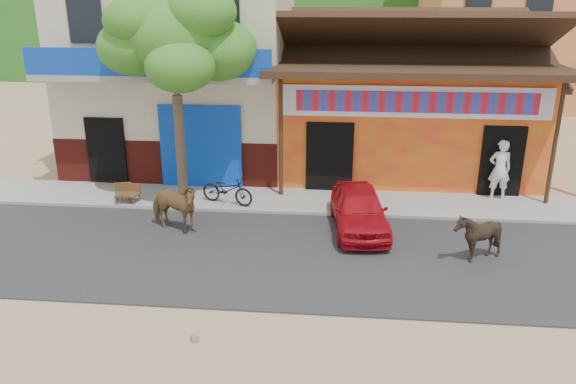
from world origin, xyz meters
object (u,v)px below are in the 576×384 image
cafe_chair_right (122,186)px  cow_tan (173,207)px  cow_dark (478,236)px  pedestrian (500,169)px  scooter (227,190)px  tree (177,95)px  red_car (359,209)px  cafe_chair_left (130,186)px

cafe_chair_right → cow_tan: bearing=-59.7°
cow_dark → cafe_chair_right: cow_dark is taller
cow_dark → pedestrian: pedestrian is taller
cow_tan → scooter: cow_tan is taller
cow_tan → pedestrian: (8.73, 3.08, 0.30)m
scooter → cafe_chair_right: (-2.98, -0.17, 0.08)m
cow_dark → pedestrian: 4.33m
cow_tan → scooter: (1.00, 1.85, -0.15)m
pedestrian → cafe_chair_right: size_ratio=1.76×
tree → pedestrian: 9.39m
red_car → cafe_chair_left: 6.54m
pedestrian → cafe_chair_right: pedestrian is taller
cow_tan → tree: bearing=29.5°
tree → scooter: 2.94m
cow_tan → cow_dark: bearing=-77.8°
cow_tan → cow_dark: size_ratio=1.33×
tree → cow_dark: (7.65, -3.16, -2.50)m
cow_dark → red_car: size_ratio=0.36×
scooter → cafe_chair_left: size_ratio=1.67×
cow_dark → cafe_chair_right: size_ratio=1.17×
cafe_chair_left → cafe_chair_right: 0.21m
tree → cafe_chair_right: size_ratio=6.06×
cow_tan → cafe_chair_left: (-1.77, 1.68, -0.09)m
cow_dark → cafe_chair_left: bearing=-92.9°
red_car → cow_tan: bearing=-179.7°
red_car → cafe_chair_right: bearing=164.1°
cow_tan → scooter: size_ratio=0.97×
red_car → scooter: (-3.67, 1.33, -0.06)m
tree → red_car: (5.04, -1.65, -2.53)m
cow_dark → red_car: 3.01m
scooter → pedestrian: size_ratio=0.91×
cow_tan → red_car: bearing=-63.7°
cow_dark → cafe_chair_right: (-9.26, 2.66, -0.00)m
cow_dark → cafe_chair_right: bearing=-92.5°
cow_tan → cafe_chair_left: 2.44m
tree → cow_tan: 3.29m
pedestrian → cafe_chair_left: (-10.50, -1.40, -0.40)m
cow_tan → cafe_chair_left: bearing=66.4°
tree → cafe_chair_right: 3.02m
tree → cow_tan: bearing=-80.4°
cow_dark → red_car: (-2.61, 1.50, -0.03)m
tree → cow_tan: size_ratio=3.89×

